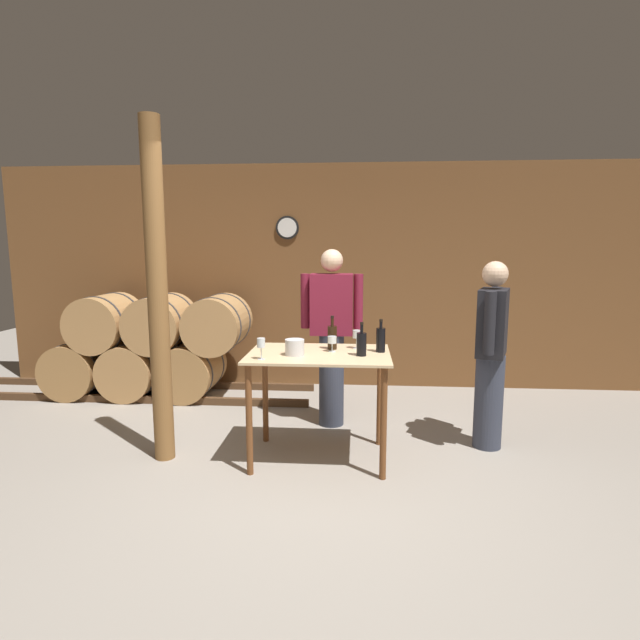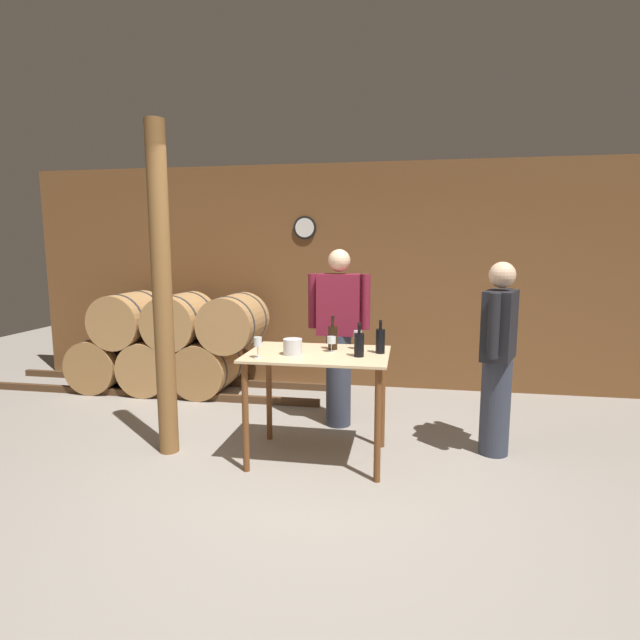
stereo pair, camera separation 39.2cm
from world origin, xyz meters
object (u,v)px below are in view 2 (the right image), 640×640
at_px(wine_bottle_left, 359,344).
at_px(person_host, 498,355).
at_px(wine_bottle_far_left, 333,337).
at_px(wine_bottle_center, 380,340).
at_px(wine_glass_near_left, 258,343).
at_px(person_visitor_with_scarf, 339,334).
at_px(wooden_post, 162,293).
at_px(wine_glass_near_right, 358,336).
at_px(ice_bucket, 293,347).
at_px(wine_glass_near_center, 331,341).

relative_size(wine_bottle_left, person_host, 0.17).
height_order(wine_bottle_far_left, wine_bottle_left, wine_bottle_far_left).
height_order(wine_bottle_center, wine_glass_near_left, wine_bottle_center).
height_order(wine_bottle_left, wine_glass_near_left, wine_bottle_left).
xyz_separation_m(wine_bottle_far_left, person_visitor_with_scarf, (-0.04, 0.65, -0.09)).
distance_m(wine_bottle_far_left, wine_bottle_left, 0.33).
distance_m(wine_bottle_left, person_visitor_with_scarf, 0.93).
bearing_deg(wooden_post, wine_bottle_center, 5.08).
xyz_separation_m(wine_glass_near_left, wine_glass_near_right, (0.71, 0.46, -0.01)).
height_order(wine_bottle_center, ice_bucket, wine_bottle_center).
height_order(wine_bottle_far_left, wine_bottle_center, wine_bottle_far_left).
relative_size(wine_glass_near_left, wine_glass_near_center, 1.30).
relative_size(wine_glass_near_left, wine_glass_near_right, 1.06).
bearing_deg(wine_bottle_far_left, wine_glass_near_right, 12.36).
relative_size(wine_bottle_left, ice_bucket, 1.77).
xyz_separation_m(wine_bottle_center, wine_glass_near_right, (-0.19, 0.13, 0.01)).
bearing_deg(wine_bottle_far_left, wooden_post, -170.11).
bearing_deg(wine_glass_near_left, person_visitor_with_scarf, 66.10).
relative_size(wooden_post, wine_glass_near_center, 21.49).
relative_size(wine_bottle_left, person_visitor_with_scarf, 0.16).
relative_size(wine_glass_near_left, person_host, 0.10).
xyz_separation_m(wine_glass_near_center, person_host, (1.33, 0.30, -0.13)).
bearing_deg(wooden_post, person_visitor_with_scarf, 33.84).
xyz_separation_m(ice_bucket, person_host, (1.62, 0.45, -0.10)).
bearing_deg(wine_glass_near_center, ice_bucket, -151.19).
distance_m(wine_glass_near_right, person_visitor_with_scarf, 0.66).
xyz_separation_m(person_host, person_visitor_with_scarf, (-1.38, 0.45, 0.05)).
bearing_deg(wine_glass_near_right, wine_bottle_far_left, -167.64).
bearing_deg(ice_bucket, wine_glass_near_center, 28.81).
relative_size(wine_glass_near_left, ice_bucket, 1.09).
bearing_deg(ice_bucket, wine_glass_near_right, 31.72).
bearing_deg(wine_bottle_left, wine_bottle_center, 44.35).
bearing_deg(person_visitor_with_scarf, wine_glass_near_left, -113.90).
relative_size(wine_glass_near_center, person_host, 0.08).
distance_m(wine_bottle_far_left, wine_glass_near_right, 0.20).
bearing_deg(ice_bucket, wine_glass_near_left, -145.00).
height_order(wooden_post, person_host, wooden_post).
relative_size(wine_glass_near_center, person_visitor_with_scarf, 0.07).
height_order(wine_glass_near_center, person_visitor_with_scarf, person_visitor_with_scarf).
distance_m(wine_bottle_center, wine_glass_near_right, 0.23).
xyz_separation_m(wine_bottle_far_left, wine_bottle_left, (0.24, -0.23, -0.01)).
relative_size(wine_bottle_center, wine_glass_near_center, 2.13).
bearing_deg(wine_bottle_left, wine_glass_near_center, 149.98).
xyz_separation_m(wine_glass_near_left, ice_bucket, (0.23, 0.16, -0.06)).
bearing_deg(person_host, wine_bottle_left, -158.57).
relative_size(wine_bottle_far_left, wine_glass_near_right, 1.80).
bearing_deg(wine_glass_near_center, wine_glass_near_left, -148.30).
distance_m(person_host, person_visitor_with_scarf, 1.45).
height_order(wine_bottle_far_left, wine_glass_near_right, wine_bottle_far_left).
distance_m(wooden_post, person_visitor_with_scarf, 1.66).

